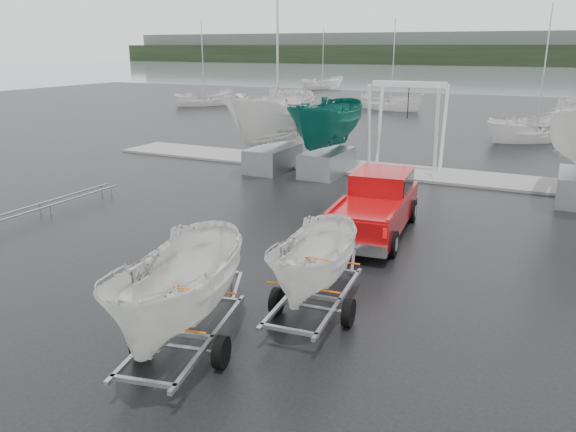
{
  "coord_description": "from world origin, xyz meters",
  "views": [
    {
      "loc": [
        6.8,
        -12.05,
        5.6
      ],
      "look_at": [
        0.4,
        0.98,
        1.2
      ],
      "focal_mm": 35.0,
      "sensor_mm": 36.0,
      "label": 1
    }
  ],
  "objects": [
    {
      "name": "moored_boat_1",
      "position": [
        -7.63,
        38.76,
        0.0
      ],
      "size": [
        3.07,
        3.02,
        11.28
      ],
      "rotation": [
        0.0,
        0.0,
        1.32
      ],
      "color": "silver",
      "rests_on": "ground"
    },
    {
      "name": "keelboat_1",
      "position": [
        -2.64,
        11.2,
        3.62
      ],
      "size": [
        2.29,
        3.2,
        7.19
      ],
      "color": "#96999E",
      "rests_on": "ground"
    },
    {
      "name": "far_hill",
      "position": [
        0.0,
        178.0,
        5.0
      ],
      "size": [
        300.0,
        6.0,
        10.0
      ],
      "primitive_type": "cube",
      "color": "#4C5651",
      "rests_on": "ground"
    },
    {
      "name": "moored_boat_7",
      "position": [
        5.33,
        25.77,
        0.0
      ],
      "size": [
        3.92,
        3.92,
        11.64
      ],
      "rotation": [
        0.0,
        0.0,
        2.36
      ],
      "color": "silver",
      "rests_on": "ground"
    },
    {
      "name": "dock",
      "position": [
        0.0,
        13.0,
        0.05
      ],
      "size": [
        30.0,
        3.0,
        0.12
      ],
      "primitive_type": "cube",
      "color": "gray",
      "rests_on": "ground"
    },
    {
      "name": "mast_rack_0",
      "position": [
        -9.0,
        1.0,
        0.35
      ],
      "size": [
        0.56,
        6.5,
        0.06
      ],
      "rotation": [
        0.0,
        0.0,
        1.57
      ],
      "color": "#96999E",
      "rests_on": "ground"
    },
    {
      "name": "pickup_truck",
      "position": [
        1.87,
        4.27,
        0.94
      ],
      "size": [
        2.41,
        5.6,
        1.81
      ],
      "rotation": [
        0.0,
        0.0,
        0.09
      ],
      "color": "#97080A",
      "rests_on": "ground"
    },
    {
      "name": "ground_plane",
      "position": [
        0.0,
        0.0,
        0.0
      ],
      "size": [
        120.0,
        120.0,
        0.0
      ],
      "primitive_type": "plane",
      "color": "black",
      "rests_on": "ground"
    },
    {
      "name": "moored_boat_4",
      "position": [
        -23.54,
        60.48,
        0.0
      ],
      "size": [
        3.5,
        3.52,
        11.31
      ],
      "rotation": [
        0.0,
        0.0,
        2.54
      ],
      "color": "silver",
      "rests_on": "ground"
    },
    {
      "name": "trailer_hitched",
      "position": [
        2.46,
        -1.9,
        2.34
      ],
      "size": [
        1.83,
        3.7,
        4.28
      ],
      "rotation": [
        0.0,
        0.0,
        0.09
      ],
      "color": "#96999E",
      "rests_on": "ground"
    },
    {
      "name": "trailer_parked",
      "position": [
        0.93,
        -4.49,
        2.69
      ],
      "size": [
        2.01,
        3.77,
        4.96
      ],
      "rotation": [
        0.0,
        0.0,
        0.21
      ],
      "color": "#96999E",
      "rests_on": "ground"
    },
    {
      "name": "lake",
      "position": [
        0.0,
        100.0,
        -0.01
      ],
      "size": [
        300.0,
        300.0,
        0.0
      ],
      "primitive_type": "plane",
      "color": "gray",
      "rests_on": "ground"
    },
    {
      "name": "moored_boat_0",
      "position": [
        -25.3,
        34.65,
        0.01
      ],
      "size": [
        3.24,
        3.25,
        11.04
      ],
      "rotation": [
        0.0,
        0.0,
        2.49
      ],
      "color": "silver",
      "rests_on": "ground"
    },
    {
      "name": "treeline",
      "position": [
        0.0,
        170.0,
        3.0
      ],
      "size": [
        300.0,
        8.0,
        6.0
      ],
      "primitive_type": "cube",
      "color": "black",
      "rests_on": "ground"
    },
    {
      "name": "boat_hoist",
      "position": [
        0.45,
        13.0,
        2.67
      ],
      "size": [
        3.3,
        2.18,
        4.12
      ],
      "color": "silver",
      "rests_on": "ground"
    },
    {
      "name": "keelboat_0",
      "position": [
        -5.28,
        11.0,
        4.16
      ],
      "size": [
        2.61,
        3.2,
        10.79
      ],
      "color": "#96999E",
      "rests_on": "ground"
    }
  ]
}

